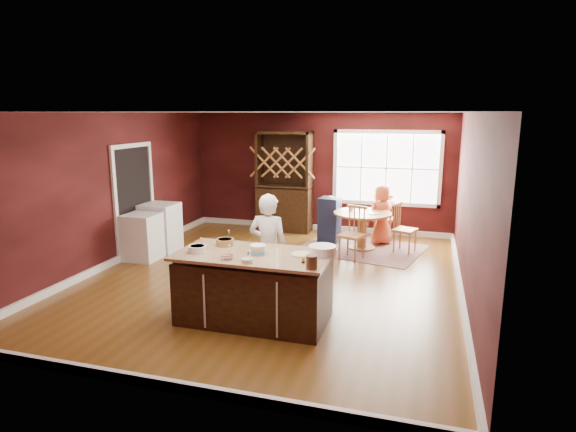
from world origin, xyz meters
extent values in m
plane|color=brown|center=(0.00, 0.00, 0.00)|extent=(7.00, 7.00, 0.00)
plane|color=white|center=(0.00, 0.00, 2.70)|extent=(7.00, 7.00, 0.00)
plane|color=black|center=(0.00, 3.50, 1.35)|extent=(6.00, 0.00, 6.00)
plane|color=black|center=(0.00, -3.50, 1.35)|extent=(6.00, 0.00, 6.00)
plane|color=black|center=(-3.00, 0.00, 1.35)|extent=(0.00, 7.00, 7.00)
plane|color=black|center=(3.00, 0.00, 1.35)|extent=(0.00, 7.00, 7.00)
cube|color=black|center=(0.30, -1.67, 0.41)|extent=(1.91, 0.96, 0.83)
cube|color=#C7B28F|center=(0.30, -1.67, 0.90)|extent=(1.99, 1.04, 0.04)
cylinder|color=#8F5E32|center=(1.18, 2.16, 0.02)|extent=(0.54, 0.54, 0.04)
cylinder|color=#8F5E32|center=(1.18, 2.16, 0.35)|extent=(0.19, 0.19, 0.67)
cylinder|color=#8F5E32|center=(1.18, 2.16, 0.73)|extent=(1.15, 1.15, 0.04)
imported|color=silver|center=(0.26, -0.98, 0.79)|extent=(0.58, 0.38, 1.59)
cylinder|color=silver|center=(-0.41, -1.83, 0.96)|extent=(0.23, 0.23, 0.09)
cylinder|color=tan|center=(-0.21, -1.43, 0.97)|extent=(0.24, 0.24, 0.09)
cylinder|color=white|center=(0.07, -2.01, 0.95)|extent=(0.16, 0.16, 0.06)
cylinder|color=beige|center=(0.37, -2.07, 0.95)|extent=(0.14, 0.14, 0.05)
cylinder|color=white|center=(0.65, -1.71, 0.99)|extent=(0.07, 0.07, 0.14)
cylinder|color=beige|center=(0.91, -1.56, 0.93)|extent=(0.27, 0.27, 0.02)
cylinder|color=silver|center=(1.16, -1.49, 0.98)|extent=(0.35, 0.35, 0.12)
cylinder|color=brown|center=(1.16, -2.07, 1.00)|extent=(0.13, 0.13, 0.16)
cube|color=brown|center=(1.18, 2.16, 0.01)|extent=(2.67, 2.28, 0.01)
imported|color=#BB4E2C|center=(1.51, 2.64, 0.62)|extent=(0.72, 0.69, 1.25)
cylinder|color=beige|center=(1.41, 2.06, 0.76)|extent=(0.21, 0.21, 0.02)
imported|color=silver|center=(0.93, 2.30, 0.80)|extent=(0.12, 0.12, 0.09)
cube|color=#3F2616|center=(-0.77, 3.22, 1.14)|extent=(1.25, 0.52, 2.28)
cube|color=silver|center=(-2.64, 0.28, 0.43)|extent=(0.59, 0.58, 0.86)
cube|color=white|center=(-2.64, 0.92, 0.47)|extent=(0.65, 0.63, 0.94)
camera|label=1|loc=(2.40, -7.25, 2.69)|focal=30.00mm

